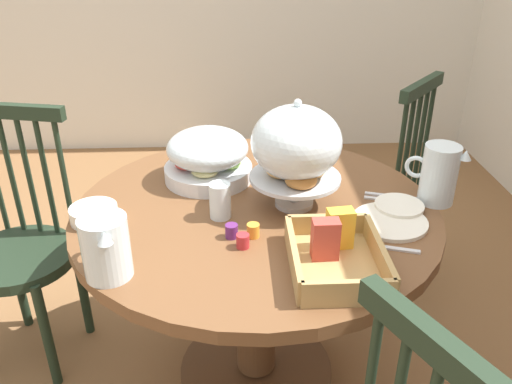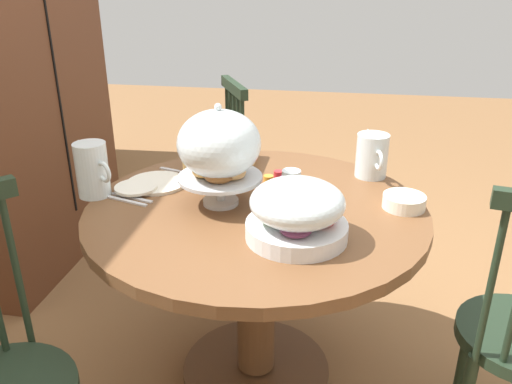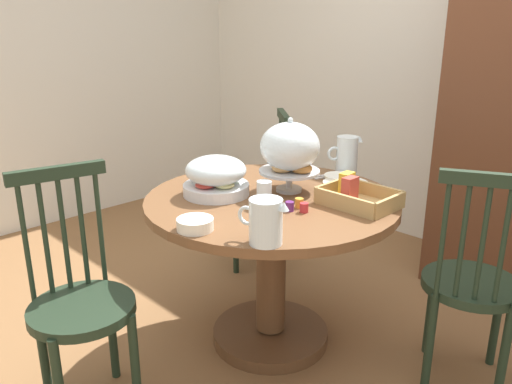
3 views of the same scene
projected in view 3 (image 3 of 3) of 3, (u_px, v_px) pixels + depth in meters
ground_plane at (270, 360)px, 2.37m from camera, size 10.00×10.00×0.00m
wall_back at (475, 54)px, 3.19m from camera, size 4.80×0.06×2.60m
wall_left at (71, 49)px, 3.85m from camera, size 0.06×4.32×2.60m
dining_table at (271, 243)px, 2.37m from camera, size 1.14×1.14×0.74m
windsor_chair_near_window at (80, 306)px, 1.96m from camera, size 0.41×0.41×0.97m
windsor_chair_by_cabinet at (472, 287)px, 2.11m from camera, size 0.45×0.45×0.97m
windsor_chair_facing_door at (261, 196)px, 3.22m from camera, size 0.47×0.47×0.97m
pastry_stand_with_dome at (290, 150)px, 2.32m from camera, size 0.28×0.28×0.34m
fruit_platter_covered at (216, 176)px, 2.31m from camera, size 0.30×0.30×0.18m
orange_juice_pitcher at (266, 224)px, 1.79m from camera, size 0.20×0.12×0.17m
milk_pitcher at (347, 156)px, 2.66m from camera, size 0.12×0.18×0.19m
cereal_basket at (356, 196)px, 2.20m from camera, size 0.32×0.24×0.12m
china_plate_large at (346, 183)px, 2.48m from camera, size 0.22×0.22×0.01m
china_plate_small at (339, 176)px, 2.56m from camera, size 0.15×0.15×0.01m
cereal_bowl at (195, 224)px, 1.93m from camera, size 0.14×0.14×0.04m
drinking_glass at (264, 194)px, 2.17m from camera, size 0.06×0.06×0.11m
jam_jar_strawberry at (304, 208)px, 2.11m from camera, size 0.04×0.04×0.04m
jam_jar_apricot at (299, 203)px, 2.17m from camera, size 0.04×0.04×0.04m
jam_jar_grape at (290, 206)px, 2.13m from camera, size 0.04×0.04×0.04m
table_knife at (329, 177)px, 2.60m from camera, size 0.06×0.17×0.01m
dinner_fork at (325, 175)px, 2.62m from camera, size 0.06×0.17×0.01m
soup_spoon at (364, 192)px, 2.36m from camera, size 0.06×0.17×0.01m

